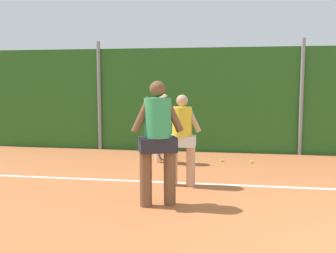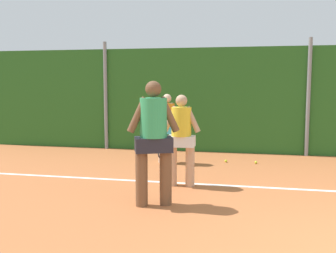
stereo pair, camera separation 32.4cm
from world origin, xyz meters
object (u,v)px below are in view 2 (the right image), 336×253
(tennis_ball_6, at_px, (226,161))
(player_backcourt_far, at_px, (167,125))
(tennis_ball_2, at_px, (256,162))
(player_midcourt, at_px, (181,135))
(player_foreground_near, at_px, (154,136))

(tennis_ball_6, bearing_deg, player_backcourt_far, -164.54)
(player_backcourt_far, xyz_separation_m, tennis_ball_2, (2.04, 0.34, -0.88))
(player_midcourt, distance_m, tennis_ball_2, 2.79)
(player_midcourt, distance_m, player_backcourt_far, 2.02)
(tennis_ball_6, bearing_deg, player_midcourt, -106.71)
(player_backcourt_far, distance_m, tennis_ball_6, 1.65)
(player_backcourt_far, distance_m, tennis_ball_2, 2.25)
(player_foreground_near, height_order, player_backcourt_far, player_foreground_near)
(player_midcourt, bearing_deg, tennis_ball_2, -122.05)
(player_backcourt_far, bearing_deg, tennis_ball_6, 39.37)
(player_backcourt_far, bearing_deg, player_foreground_near, -57.97)
(tennis_ball_2, bearing_deg, player_foreground_near, -114.76)
(player_midcourt, bearing_deg, player_backcourt_far, -71.55)
(player_backcourt_far, relative_size, tennis_ball_2, 24.52)
(player_foreground_near, xyz_separation_m, player_backcourt_far, (-0.44, 3.12, -0.16))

